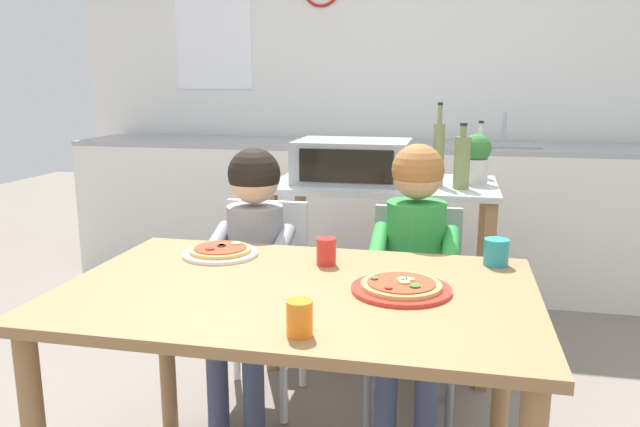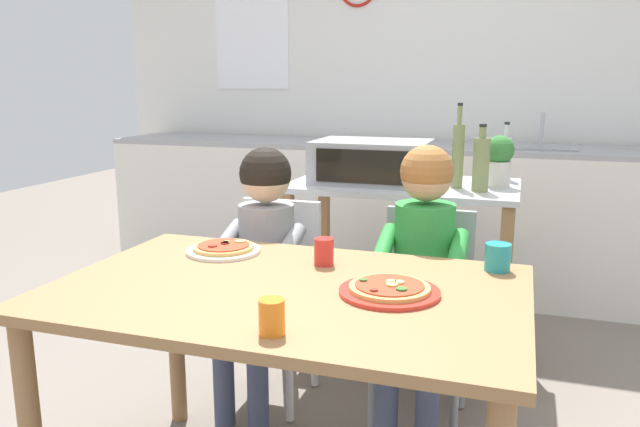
% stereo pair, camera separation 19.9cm
% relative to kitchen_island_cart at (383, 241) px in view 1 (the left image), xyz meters
% --- Properties ---
extents(ground_plane, '(10.59, 10.59, 0.00)m').
position_rel_kitchen_island_cart_xyz_m(ground_plane, '(-0.11, -0.14, -0.57)').
color(ground_plane, slate).
extents(back_wall_tiled, '(4.54, 0.14, 2.70)m').
position_rel_kitchen_island_cart_xyz_m(back_wall_tiled, '(-0.11, 1.51, 0.78)').
color(back_wall_tiled, white).
rests_on(back_wall_tiled, ground).
extents(kitchen_counter, '(4.09, 0.60, 1.12)m').
position_rel_kitchen_island_cart_xyz_m(kitchen_counter, '(-0.11, 1.10, -0.11)').
color(kitchen_counter, silver).
rests_on(kitchen_counter, ground).
extents(kitchen_island_cart, '(1.01, 0.61, 0.85)m').
position_rel_kitchen_island_cart_xyz_m(kitchen_island_cart, '(0.00, 0.00, 0.00)').
color(kitchen_island_cart, '#B7BABF').
rests_on(kitchen_island_cart, ground).
extents(toaster_oven, '(0.51, 0.38, 0.19)m').
position_rel_kitchen_island_cart_xyz_m(toaster_oven, '(-0.14, -0.02, 0.38)').
color(toaster_oven, '#999BA0').
rests_on(toaster_oven, kitchen_island_cart).
extents(bottle_slim_sauce, '(0.05, 0.05, 0.27)m').
position_rel_kitchen_island_cart_xyz_m(bottle_slim_sauce, '(0.43, 0.25, 0.39)').
color(bottle_slim_sauce, '#ADB7B2').
rests_on(bottle_slim_sauce, kitchen_island_cart).
extents(bottle_clear_vinegar, '(0.07, 0.07, 0.28)m').
position_rel_kitchen_island_cart_xyz_m(bottle_clear_vinegar, '(0.34, -0.11, 0.40)').
color(bottle_clear_vinegar, olive).
rests_on(bottle_clear_vinegar, kitchen_island_cart).
extents(bottle_tall_green_wine, '(0.05, 0.05, 0.36)m').
position_rel_kitchen_island_cart_xyz_m(bottle_tall_green_wine, '(0.24, -0.06, 0.43)').
color(bottle_tall_green_wine, olive).
rests_on(bottle_tall_green_wine, kitchen_island_cart).
extents(potted_herb_plant, '(0.13, 0.13, 0.22)m').
position_rel_kitchen_island_cart_xyz_m(potted_herb_plant, '(0.41, 0.04, 0.40)').
color(potted_herb_plant, beige).
rests_on(potted_herb_plant, kitchen_island_cart).
extents(dining_table, '(1.33, 0.86, 0.73)m').
position_rel_kitchen_island_cart_xyz_m(dining_table, '(-0.11, -1.20, 0.07)').
color(dining_table, olive).
rests_on(dining_table, ground).
extents(dining_chair_left, '(0.36, 0.36, 0.81)m').
position_rel_kitchen_island_cart_xyz_m(dining_chair_left, '(-0.44, -0.50, -0.09)').
color(dining_chair_left, silver).
rests_on(dining_chair_left, ground).
extents(dining_chair_right, '(0.36, 0.36, 0.81)m').
position_rel_kitchen_island_cart_xyz_m(dining_chair_right, '(0.18, -0.49, -0.09)').
color(dining_chair_right, gray).
rests_on(dining_chair_right, ground).
extents(child_in_grey_shirt, '(0.32, 0.42, 1.04)m').
position_rel_kitchen_island_cart_xyz_m(child_in_grey_shirt, '(-0.44, -0.62, 0.11)').
color(child_in_grey_shirt, '#424C6B').
rests_on(child_in_grey_shirt, ground).
extents(child_in_green_shirt, '(0.32, 0.42, 1.06)m').
position_rel_kitchen_island_cart_xyz_m(child_in_green_shirt, '(0.18, -0.61, 0.12)').
color(child_in_green_shirt, '#424C6B').
rests_on(child_in_green_shirt, ground).
extents(pizza_plate_white, '(0.25, 0.25, 0.03)m').
position_rel_kitchen_island_cart_xyz_m(pizza_plate_white, '(-0.44, -0.93, 0.18)').
color(pizza_plate_white, white).
rests_on(pizza_plate_white, dining_table).
extents(pizza_plate_red_rimmed, '(0.28, 0.28, 0.03)m').
position_rel_kitchen_island_cart_xyz_m(pizza_plate_red_rimmed, '(0.18, -1.17, 0.18)').
color(pizza_plate_red_rimmed, red).
rests_on(pizza_plate_red_rimmed, dining_table).
extents(drinking_cup_orange, '(0.06, 0.06, 0.08)m').
position_rel_kitchen_island_cart_xyz_m(drinking_cup_orange, '(-0.02, -1.52, 0.21)').
color(drinking_cup_orange, orange).
rests_on(drinking_cup_orange, dining_table).
extents(drinking_cup_red, '(0.06, 0.06, 0.09)m').
position_rel_kitchen_island_cart_xyz_m(drinking_cup_red, '(-0.07, -0.96, 0.21)').
color(drinking_cup_red, red).
rests_on(drinking_cup_red, dining_table).
extents(drinking_cup_teal, '(0.08, 0.08, 0.09)m').
position_rel_kitchen_island_cart_xyz_m(drinking_cup_teal, '(0.45, -0.85, 0.21)').
color(drinking_cup_teal, teal).
rests_on(drinking_cup_teal, dining_table).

